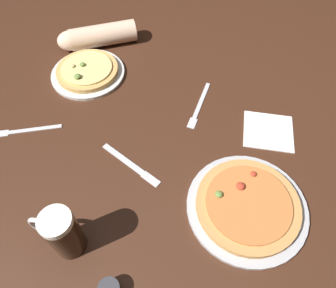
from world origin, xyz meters
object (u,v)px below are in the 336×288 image
object	(u,v)px
pizza_plate_near	(247,205)
fork_spare	(26,130)
beer_mug_dark	(62,233)
knife_right	(131,164)
fork_left	(199,105)
pizza_plate_far	(88,71)
diner_arm	(95,36)
napkin_folded	(268,131)

from	to	relation	value
pizza_plate_near	fork_spare	xyz separation A→B (m)	(-0.58, 0.44, -0.01)
beer_mug_dark	knife_right	world-z (taller)	beer_mug_dark
beer_mug_dark	fork_left	world-z (taller)	beer_mug_dark
pizza_plate_far	diner_arm	xyz separation A→B (m)	(0.06, 0.17, 0.03)
fork_left	knife_right	bearing A→B (deg)	-148.43
pizza_plate_near	knife_right	world-z (taller)	pizza_plate_near
pizza_plate_far	beer_mug_dark	xyz separation A→B (m)	(-0.13, -0.63, 0.06)
beer_mug_dark	diner_arm	bearing A→B (deg)	77.05
beer_mug_dark	diner_arm	size ratio (longest dim) A/B	0.52
knife_right	diner_arm	world-z (taller)	diner_arm
beer_mug_dark	fork_left	size ratio (longest dim) A/B	0.85
beer_mug_dark	fork_spare	xyz separation A→B (m)	(-0.10, 0.41, -0.08)
knife_right	pizza_plate_far	bearing A→B (deg)	99.47
fork_spare	diner_arm	size ratio (longest dim) A/B	0.69
fork_left	napkin_folded	bearing A→B (deg)	-42.84
fork_spare	pizza_plate_far	bearing A→B (deg)	42.98
fork_spare	diner_arm	distance (m)	0.48
napkin_folded	fork_spare	bearing A→B (deg)	164.06
knife_right	fork_spare	size ratio (longest dim) A/B	0.90
pizza_plate_near	fork_left	bearing A→B (deg)	90.20
pizza_plate_near	knife_right	size ratio (longest dim) A/B	1.71
beer_mug_dark	napkin_folded	xyz separation A→B (m)	(0.66, 0.20, -0.08)
fork_left	fork_spare	bearing A→B (deg)	175.07
beer_mug_dark	napkin_folded	distance (m)	0.69
pizza_plate_near	beer_mug_dark	bearing A→B (deg)	176.25
napkin_folded	fork_spare	world-z (taller)	napkin_folded
knife_right	fork_spare	xyz separation A→B (m)	(-0.30, 0.22, 0.00)
pizza_plate_near	diner_arm	bearing A→B (deg)	109.66
pizza_plate_near	knife_right	distance (m)	0.36
pizza_plate_far	napkin_folded	distance (m)	0.68
fork_spare	fork_left	bearing A→B (deg)	-4.93
pizza_plate_far	beer_mug_dark	bearing A→B (deg)	-101.36
pizza_plate_near	napkin_folded	size ratio (longest dim) A/B	2.10
napkin_folded	pizza_plate_far	bearing A→B (deg)	140.93
knife_right	diner_arm	xyz separation A→B (m)	(-0.02, 0.60, 0.04)
diner_arm	pizza_plate_far	bearing A→B (deg)	-108.74
knife_right	napkin_folded	bearing A→B (deg)	0.46
pizza_plate_near	pizza_plate_far	distance (m)	0.74
pizza_plate_far	knife_right	size ratio (longest dim) A/B	1.40
pizza_plate_near	pizza_plate_far	xyz separation A→B (m)	(-0.35, 0.66, -0.00)
pizza_plate_near	diner_arm	distance (m)	0.88
pizza_plate_far	beer_mug_dark	distance (m)	0.64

